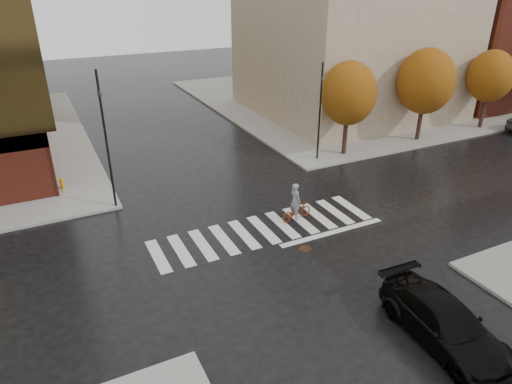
# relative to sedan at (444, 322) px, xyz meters

# --- Properties ---
(ground) EXTENTS (120.00, 120.00, 0.00)m
(ground) POSITION_rel_sedan_xyz_m (-2.14, 9.21, -0.78)
(ground) COLOR black
(ground) RESTS_ON ground
(sidewalk_ne) EXTENTS (30.00, 30.00, 0.15)m
(sidewalk_ne) POSITION_rel_sedan_xyz_m (18.86, 30.21, -0.70)
(sidewalk_ne) COLOR gray
(sidewalk_ne) RESTS_ON ground
(crosswalk) EXTENTS (12.00, 3.00, 0.01)m
(crosswalk) POSITION_rel_sedan_xyz_m (-2.14, 9.71, -0.77)
(crosswalk) COLOR silver
(crosswalk) RESTS_ON ground
(building_ne_tan) EXTENTS (16.00, 16.00, 18.00)m
(building_ne_tan) POSITION_rel_sedan_xyz_m (14.86, 26.21, 8.37)
(building_ne_tan) COLOR gray
(building_ne_tan) RESTS_ON sidewalk_ne
(building_ne_brick) EXTENTS (14.00, 14.00, 14.00)m
(building_ne_brick) POSITION_rel_sedan_xyz_m (30.86, 25.21, 6.37)
(building_ne_brick) COLOR maroon
(building_ne_brick) RESTS_ON sidewalk_ne
(tree_ne_a) EXTENTS (3.80, 3.80, 6.50)m
(tree_ne_a) POSITION_rel_sedan_xyz_m (7.86, 16.61, 3.68)
(tree_ne_a) COLOR black
(tree_ne_a) RESTS_ON sidewalk_ne
(tree_ne_b) EXTENTS (4.20, 4.20, 6.89)m
(tree_ne_b) POSITION_rel_sedan_xyz_m (14.86, 16.61, 3.84)
(tree_ne_b) COLOR black
(tree_ne_b) RESTS_ON sidewalk_ne
(tree_ne_c) EXTENTS (3.60, 3.60, 6.31)m
(tree_ne_c) POSITION_rel_sedan_xyz_m (21.86, 16.61, 3.60)
(tree_ne_c) COLOR black
(tree_ne_c) RESTS_ON sidewalk_ne
(sedan) EXTENTS (2.45, 5.47, 1.56)m
(sedan) POSITION_rel_sedan_xyz_m (0.00, 0.00, 0.00)
(sedan) COLOR black
(sedan) RESTS_ON ground
(cyclist) EXTENTS (1.92, 0.91, 2.10)m
(cyclist) POSITION_rel_sedan_xyz_m (-0.12, 9.92, -0.06)
(cyclist) COLOR maroon
(cyclist) RESTS_ON ground
(traffic_light_nw) EXTENTS (0.23, 0.21, 7.47)m
(traffic_light_nw) POSITION_rel_sedan_xyz_m (-8.44, 15.51, 3.65)
(traffic_light_nw) COLOR black
(traffic_light_nw) RESTS_ON sidewalk_nw
(traffic_light_ne) EXTENTS (0.15, 0.17, 6.56)m
(traffic_light_ne) POSITION_rel_sedan_xyz_m (5.60, 16.61, 3.03)
(traffic_light_ne) COLOR black
(traffic_light_ne) RESTS_ON sidewalk_ne
(fire_hydrant) EXTENTS (0.24, 0.24, 0.67)m
(fire_hydrant) POSITION_rel_sedan_xyz_m (-10.87, 19.21, -0.26)
(fire_hydrant) COLOR orange
(fire_hydrant) RESTS_ON sidewalk_nw
(manhole) EXTENTS (0.79, 0.79, 0.01)m
(manhole) POSITION_rel_sedan_xyz_m (-1.19, 7.21, -0.77)
(manhole) COLOR #432817
(manhole) RESTS_ON ground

